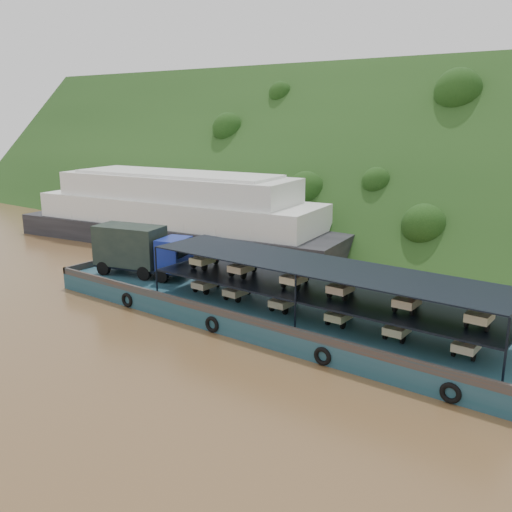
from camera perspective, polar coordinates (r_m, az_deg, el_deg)
The scene contains 4 objects.
ground at distance 39.45m, azimuth -0.30°, elevation -5.79°, with size 160.00×160.00×0.00m, color brown.
hillside at distance 70.55m, azimuth 17.71°, elevation 2.47°, with size 140.00×28.00×28.00m, color #1B3814.
cargo_barge at distance 38.14m, azimuth -0.39°, elevation -4.50°, with size 35.00×7.18×5.02m.
passenger_ferry at distance 60.62m, azimuth -7.85°, elevation 4.31°, with size 37.91×14.38×7.49m.
Camera 1 is at (22.47, -29.51, 13.44)m, focal length 40.00 mm.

